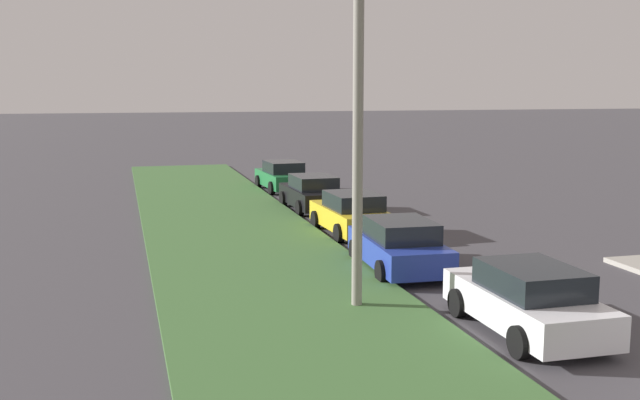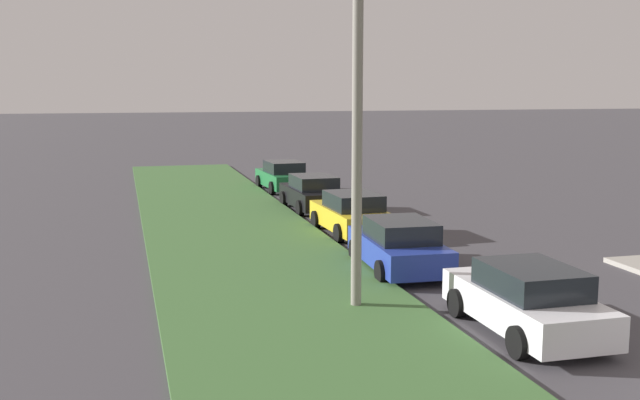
{
  "view_description": "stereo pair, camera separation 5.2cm",
  "coord_description": "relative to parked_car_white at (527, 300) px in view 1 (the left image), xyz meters",
  "views": [
    {
      "loc": [
        -8.58,
        10.7,
        5.07
      ],
      "look_at": [
        14.95,
        4.4,
        1.41
      ],
      "focal_mm": 42.03,
      "sensor_mm": 36.0,
      "label": 1
    },
    {
      "loc": [
        -8.59,
        10.65,
        5.07
      ],
      "look_at": [
        14.95,
        4.4,
        1.41
      ],
      "focal_mm": 42.03,
      "sensor_mm": 36.0,
      "label": 2
    }
  ],
  "objects": [
    {
      "name": "grass_median",
      "position": [
        5.18,
        4.38,
        -0.66
      ],
      "size": [
        60.0,
        6.0,
        0.12
      ],
      "primitive_type": "cube",
      "color": "#3D6633",
      "rests_on": "ground"
    },
    {
      "name": "parked_car_white",
      "position": [
        0.0,
        0.0,
        0.0
      ],
      "size": [
        4.31,
        2.03,
        1.47
      ],
      "rotation": [
        0.0,
        0.0,
        -0.0
      ],
      "color": "silver",
      "rests_on": "ground"
    },
    {
      "name": "parked_car_blue",
      "position": [
        5.74,
        0.63,
        0.0
      ],
      "size": [
        4.38,
        2.17,
        1.47
      ],
      "rotation": [
        0.0,
        0.0,
        -0.04
      ],
      "color": "#23389E",
      "rests_on": "ground"
    },
    {
      "name": "parked_car_yellow",
      "position": [
        11.16,
        0.32,
        0.0
      ],
      "size": [
        4.36,
        2.13,
        1.47
      ],
      "rotation": [
        0.0,
        0.0,
        0.03
      ],
      "color": "gold",
      "rests_on": "ground"
    },
    {
      "name": "parked_car_black",
      "position": [
        16.54,
        0.36,
        0.0
      ],
      "size": [
        4.35,
        2.12,
        1.47
      ],
      "rotation": [
        0.0,
        0.0,
        0.03
      ],
      "color": "black",
      "rests_on": "ground"
    },
    {
      "name": "parked_car_green",
      "position": [
        22.77,
        0.29,
        0.0
      ],
      "size": [
        4.4,
        2.21,
        1.47
      ],
      "rotation": [
        0.0,
        0.0,
        0.06
      ],
      "color": "#1E6B38",
      "rests_on": "ground"
    },
    {
      "name": "streetlight",
      "position": [
        2.58,
        2.56,
        3.67
      ],
      "size": [
        0.76,
        2.86,
        7.5
      ],
      "color": "gray",
      "rests_on": "ground"
    }
  ]
}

